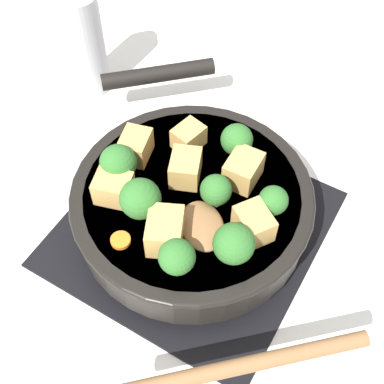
# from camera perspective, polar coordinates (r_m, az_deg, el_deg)

# --- Properties ---
(ground_plane) EXTENTS (2.40, 2.40, 0.00)m
(ground_plane) POSITION_cam_1_polar(r_m,az_deg,el_deg) (0.70, 0.00, -3.97)
(ground_plane) COLOR white
(front_burner_grate) EXTENTS (0.31, 0.31, 0.03)m
(front_burner_grate) POSITION_cam_1_polar(r_m,az_deg,el_deg) (0.69, 0.00, -3.44)
(front_burner_grate) COLOR black
(front_burner_grate) RESTS_ON ground_plane
(skillet_pan) EXTENTS (0.37, 0.37, 0.06)m
(skillet_pan) POSITION_cam_1_polar(r_m,az_deg,el_deg) (0.65, -0.05, -1.10)
(skillet_pan) COLOR black
(skillet_pan) RESTS_ON front_burner_grate
(wooden_spoon) EXTENTS (0.25, 0.25, 0.02)m
(wooden_spoon) POSITION_cam_1_polar(r_m,az_deg,el_deg) (0.55, 3.35, -11.65)
(wooden_spoon) COLOR brown
(wooden_spoon) RESTS_ON skillet_pan
(tofu_cube_center_large) EXTENTS (0.04, 0.04, 0.03)m
(tofu_cube_center_large) POSITION_cam_1_polar(r_m,az_deg,el_deg) (0.67, -0.37, 5.89)
(tofu_cube_center_large) COLOR tan
(tofu_cube_center_large) RESTS_ON skillet_pan
(tofu_cube_near_handle) EXTENTS (0.05, 0.06, 0.04)m
(tofu_cube_near_handle) POSITION_cam_1_polar(r_m,az_deg,el_deg) (0.58, -2.89, -4.20)
(tofu_cube_near_handle) COLOR tan
(tofu_cube_near_handle) RESTS_ON skillet_pan
(tofu_cube_east_chunk) EXTENTS (0.05, 0.04, 0.03)m
(tofu_cube_east_chunk) POSITION_cam_1_polar(r_m,az_deg,el_deg) (0.62, -8.36, 0.38)
(tofu_cube_east_chunk) COLOR tan
(tofu_cube_east_chunk) RESTS_ON skillet_pan
(tofu_cube_west_chunk) EXTENTS (0.04, 0.05, 0.03)m
(tofu_cube_west_chunk) POSITION_cam_1_polar(r_m,az_deg,el_deg) (0.66, -6.04, 4.87)
(tofu_cube_west_chunk) COLOR tan
(tofu_cube_west_chunk) RESTS_ON skillet_pan
(tofu_cube_back_piece) EXTENTS (0.05, 0.05, 0.03)m
(tofu_cube_back_piece) POSITION_cam_1_polar(r_m,az_deg,el_deg) (0.63, -0.70, 2.58)
(tofu_cube_back_piece) COLOR tan
(tofu_cube_back_piece) RESTS_ON skillet_pan
(tofu_cube_front_piece) EXTENTS (0.04, 0.05, 0.04)m
(tofu_cube_front_piece) POSITION_cam_1_polar(r_m,az_deg,el_deg) (0.63, 5.48, 2.38)
(tofu_cube_front_piece) COLOR tan
(tofu_cube_front_piece) RESTS_ON skillet_pan
(tofu_cube_mid_small) EXTENTS (0.05, 0.05, 0.03)m
(tofu_cube_mid_small) POSITION_cam_1_polar(r_m,az_deg,el_deg) (0.59, 6.60, -3.37)
(tofu_cube_mid_small) COLOR tan
(tofu_cube_mid_small) RESTS_ON skillet_pan
(broccoli_floret_near_spoon) EXTENTS (0.05, 0.05, 0.05)m
(broccoli_floret_near_spoon) POSITION_cam_1_polar(r_m,az_deg,el_deg) (0.59, -5.53, -0.74)
(broccoli_floret_near_spoon) COLOR #709956
(broccoli_floret_near_spoon) RESTS_ON skillet_pan
(broccoli_floret_center_top) EXTENTS (0.04, 0.04, 0.05)m
(broccoli_floret_center_top) POSITION_cam_1_polar(r_m,az_deg,el_deg) (0.63, -7.87, 3.09)
(broccoli_floret_center_top) COLOR #709956
(broccoli_floret_center_top) RESTS_ON skillet_pan
(broccoli_floret_east_rim) EXTENTS (0.04, 0.04, 0.05)m
(broccoli_floret_east_rim) POSITION_cam_1_polar(r_m,az_deg,el_deg) (0.65, 4.79, 5.56)
(broccoli_floret_east_rim) COLOR #709956
(broccoli_floret_east_rim) RESTS_ON skillet_pan
(broccoli_floret_west_rim) EXTENTS (0.04, 0.04, 0.05)m
(broccoli_floret_west_rim) POSITION_cam_1_polar(r_m,az_deg,el_deg) (0.55, -1.62, -6.94)
(broccoli_floret_west_rim) COLOR #709956
(broccoli_floret_west_rim) RESTS_ON skillet_pan
(broccoli_floret_north_edge) EXTENTS (0.04, 0.04, 0.04)m
(broccoli_floret_north_edge) POSITION_cam_1_polar(r_m,az_deg,el_deg) (0.60, 2.69, 0.35)
(broccoli_floret_north_edge) COLOR #709956
(broccoli_floret_north_edge) RESTS_ON skillet_pan
(broccoli_floret_south_cluster) EXTENTS (0.05, 0.05, 0.05)m
(broccoli_floret_south_cluster) POSITION_cam_1_polar(r_m,az_deg,el_deg) (0.56, 4.47, -5.54)
(broccoli_floret_south_cluster) COLOR #709956
(broccoli_floret_south_cluster) RESTS_ON skillet_pan
(broccoli_floret_mid_floret) EXTENTS (0.03, 0.03, 0.04)m
(broccoli_floret_mid_floret) POSITION_cam_1_polar(r_m,az_deg,el_deg) (0.60, 8.66, -0.93)
(broccoli_floret_mid_floret) COLOR #709956
(broccoli_floret_mid_floret) RESTS_ON skillet_pan
(carrot_slice_orange_thin) EXTENTS (0.03, 0.03, 0.01)m
(carrot_slice_orange_thin) POSITION_cam_1_polar(r_m,az_deg,el_deg) (0.69, -5.60, 5.93)
(carrot_slice_orange_thin) COLOR orange
(carrot_slice_orange_thin) RESTS_ON skillet_pan
(carrot_slice_near_center) EXTENTS (0.02, 0.02, 0.01)m
(carrot_slice_near_center) POSITION_cam_1_polar(r_m,az_deg,el_deg) (0.60, -7.63, -5.13)
(carrot_slice_near_center) COLOR orange
(carrot_slice_near_center) RESTS_ON skillet_pan
(pepper_mill) EXTENTS (0.06, 0.06, 0.20)m
(pepper_mill) POSITION_cam_1_polar(r_m,az_deg,el_deg) (0.83, -11.41, 15.65)
(pepper_mill) COLOR #B2B2B7
(pepper_mill) RESTS_ON ground_plane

